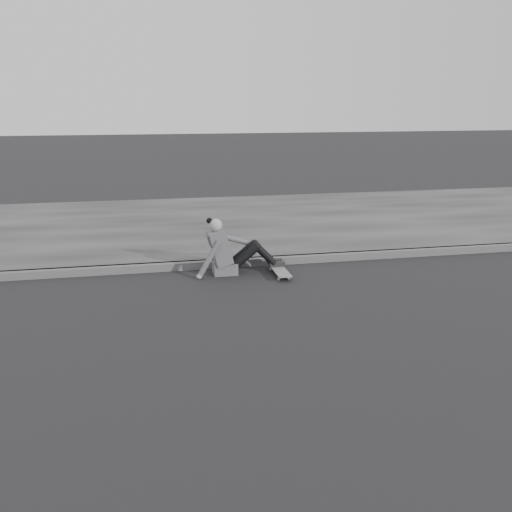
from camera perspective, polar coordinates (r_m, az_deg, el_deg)
The scene contains 5 objects.
ground at distance 7.50m, azimuth 17.97°, elevation -5.48°, with size 80.00×80.00×0.00m, color black.
curb at distance 9.69m, azimuth 10.58°, elevation 0.06°, with size 24.00×0.16×0.12m, color #505050.
sidewalk at distance 12.45m, azimuth 5.37°, elevation 3.64°, with size 24.00×6.00×0.12m, color #373737.
skateboard at distance 8.66m, azimuth 2.36°, elevation -1.45°, with size 0.20×0.78×0.09m.
seated_woman at distance 8.67m, azimuth -2.72°, elevation 0.56°, with size 1.38×0.46×0.88m.
Camera 1 is at (-3.61, -6.05, 2.57)m, focal length 40.00 mm.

